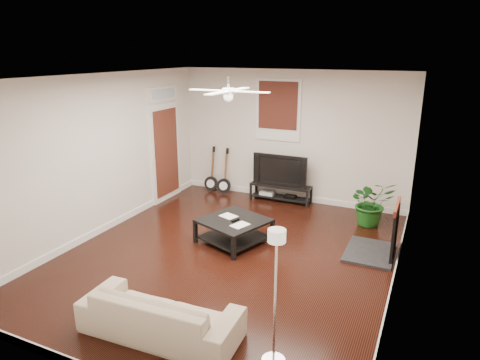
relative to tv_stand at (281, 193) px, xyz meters
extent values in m
cube|color=black|center=(0.12, -2.78, -0.19)|extent=(5.00, 6.00, 0.01)
cube|color=white|center=(0.12, -2.78, 2.61)|extent=(5.00, 6.00, 0.01)
cube|color=silver|center=(0.12, 0.22, 1.21)|extent=(5.00, 0.01, 2.80)
cube|color=silver|center=(0.12, -5.78, 1.21)|extent=(5.00, 0.01, 2.80)
cube|color=silver|center=(-2.38, -2.78, 1.21)|extent=(0.01, 6.00, 2.80)
cube|color=silver|center=(2.62, -2.78, 1.21)|extent=(0.01, 6.00, 2.80)
cube|color=#A54A35|center=(2.61, -1.78, 1.21)|extent=(0.02, 2.20, 2.80)
cube|color=black|center=(2.32, -1.78, 0.27)|extent=(0.80, 1.10, 0.92)
cube|color=#37120F|center=(-0.18, 0.19, 1.76)|extent=(1.00, 0.06, 1.30)
cube|color=white|center=(-2.34, -0.88, 1.06)|extent=(0.08, 1.00, 2.50)
cube|color=black|center=(0.00, 0.00, 0.00)|extent=(1.33, 0.35, 0.37)
imported|color=black|center=(0.00, 0.02, 0.53)|extent=(1.19, 0.16, 0.68)
cube|color=black|center=(-0.02, -2.32, 0.02)|extent=(1.27, 1.27, 0.42)
imported|color=tan|center=(0.29, -4.92, 0.09)|extent=(1.90, 0.81, 0.55)
imported|color=#175218|center=(1.98, -0.56, 0.26)|extent=(1.03, 0.99, 0.89)
camera|label=1|loc=(2.89, -8.38, 2.97)|focal=31.97mm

